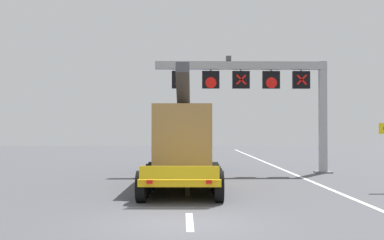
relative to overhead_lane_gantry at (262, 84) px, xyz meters
The scene contains 5 objects.
ground 15.86m from the overhead_lane_gantry, 107.71° to the right, with size 112.00×112.00×0.00m, color #4C4C51.
lane_markings 10.19m from the overhead_lane_gantry, 119.69° to the left, with size 0.20×58.49×0.01m.
edge_line_right 5.85m from the overhead_lane_gantry, 54.55° to the right, with size 0.20×63.00×0.01m, color silver.
overhead_lane_gantry is the anchor object (origin of this frame).
heavy_haul_truck_yellow 6.33m from the overhead_lane_gantry, 143.76° to the right, with size 3.34×14.12×5.30m.
Camera 1 is at (0.02, -12.83, 2.58)m, focal length 44.39 mm.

